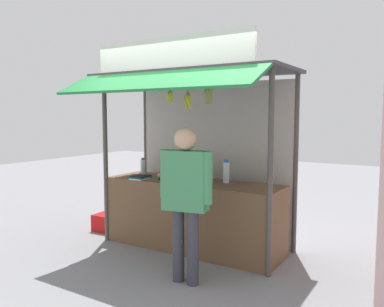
% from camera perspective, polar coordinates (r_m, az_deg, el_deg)
% --- Properties ---
extents(ground_plane, '(20.00, 20.00, 0.00)m').
position_cam_1_polar(ground_plane, '(5.16, 0.00, -13.53)').
color(ground_plane, gray).
extents(stall_counter, '(2.30, 0.66, 0.86)m').
position_cam_1_polar(stall_counter, '(5.03, 0.00, -8.89)').
color(stall_counter, brown).
rests_on(stall_counter, ground).
extents(stall_structure, '(2.50, 1.60, 2.56)m').
position_cam_1_polar(stall_structure, '(5.00, 0.88, 4.14)').
color(stall_structure, '#4C4742').
rests_on(stall_structure, ground).
extents(water_bottle_far_left, '(0.06, 0.06, 0.22)m').
position_cam_1_polar(water_bottle_far_left, '(5.35, -3.14, -2.18)').
color(water_bottle_far_left, silver).
rests_on(water_bottle_far_left, stall_counter).
extents(water_bottle_back_left, '(0.07, 0.07, 0.24)m').
position_cam_1_polar(water_bottle_back_left, '(5.52, -7.14, -1.92)').
color(water_bottle_back_left, silver).
rests_on(water_bottle_back_left, stall_counter).
extents(water_bottle_far_right, '(0.07, 0.07, 0.26)m').
position_cam_1_polar(water_bottle_far_right, '(5.05, 1.45, -2.42)').
color(water_bottle_far_right, silver).
rests_on(water_bottle_far_right, stall_counter).
extents(water_bottle_center, '(0.07, 0.07, 0.26)m').
position_cam_1_polar(water_bottle_center, '(5.28, -1.32, -2.08)').
color(water_bottle_center, silver).
rests_on(water_bottle_center, stall_counter).
extents(water_bottle_rear_center, '(0.08, 0.08, 0.29)m').
position_cam_1_polar(water_bottle_rear_center, '(4.83, 4.99, -2.68)').
color(water_bottle_rear_center, silver).
rests_on(water_bottle_rear_center, stall_counter).
extents(water_bottle_right, '(0.08, 0.08, 0.28)m').
position_cam_1_polar(water_bottle_right, '(4.84, 2.60, -2.70)').
color(water_bottle_right, silver).
rests_on(water_bottle_right, stall_counter).
extents(magazine_stack_front_left, '(0.22, 0.27, 0.04)m').
position_cam_1_polar(magazine_stack_front_left, '(5.16, -7.51, -3.44)').
color(magazine_stack_front_left, white).
rests_on(magazine_stack_front_left, stall_counter).
extents(magazine_stack_mid_right, '(0.23, 0.28, 0.08)m').
position_cam_1_polar(magazine_stack_mid_right, '(4.88, -1.03, -3.69)').
color(magazine_stack_mid_right, white).
rests_on(magazine_stack_mid_right, stall_counter).
extents(magazine_stack_front_right, '(0.27, 0.27, 0.10)m').
position_cam_1_polar(magazine_stack_front_right, '(5.10, -3.20, -3.20)').
color(magazine_stack_front_right, black).
rests_on(magazine_stack_front_right, stall_counter).
extents(banana_bunch_rightmost, '(0.11, 0.11, 0.33)m').
position_cam_1_polar(banana_bunch_rightmost, '(4.39, -0.60, 7.56)').
color(banana_bunch_rightmost, '#332D23').
extents(banana_bunch_leftmost, '(0.11, 0.11, 0.27)m').
position_cam_1_polar(banana_bunch_leftmost, '(4.26, 2.42, 8.33)').
color(banana_bunch_leftmost, '#332D23').
extents(banana_bunch_inner_right, '(0.09, 0.08, 0.25)m').
position_cam_1_polar(banana_bunch_inner_right, '(4.53, -3.21, 8.23)').
color(banana_bunch_inner_right, '#332D23').
extents(vendor_person, '(0.59, 0.27, 1.57)m').
position_cam_1_polar(vendor_person, '(3.90, -0.96, -5.42)').
color(vendor_person, '#383842').
rests_on(vendor_person, ground).
extents(plastic_crate, '(0.36, 0.36, 0.24)m').
position_cam_1_polar(plastic_crate, '(5.99, -12.09, -9.70)').
color(plastic_crate, red).
rests_on(plastic_crate, ground).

